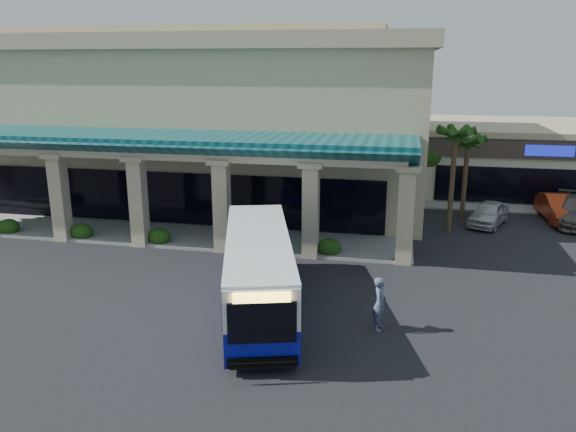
% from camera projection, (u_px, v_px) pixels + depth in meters
% --- Properties ---
extents(ground, '(110.00, 110.00, 0.00)m').
position_uv_depth(ground, '(254.00, 295.00, 23.16)').
color(ground, black).
extents(main_building, '(30.80, 14.80, 11.35)m').
position_uv_depth(main_building, '(200.00, 117.00, 38.32)').
color(main_building, tan).
rests_on(main_building, ground).
extents(arcade, '(30.00, 6.20, 5.70)m').
position_uv_depth(arcade, '(143.00, 186.00, 30.37)').
color(arcade, '#0B3D44').
rests_on(arcade, ground).
extents(strip_mall, '(22.50, 12.50, 4.90)m').
position_uv_depth(strip_mall, '(570.00, 158.00, 41.70)').
color(strip_mall, beige).
rests_on(strip_mall, ground).
extents(palm_0, '(2.40, 2.40, 6.60)m').
position_uv_depth(palm_0, '(453.00, 174.00, 31.03)').
color(palm_0, '#1A3A0F').
rests_on(palm_0, ground).
extents(palm_1, '(2.40, 2.40, 5.80)m').
position_uv_depth(palm_1, '(465.00, 172.00, 33.78)').
color(palm_1, '#1A3A0F').
rests_on(palm_1, ground).
extents(broadleaf_tree, '(2.60, 2.60, 4.81)m').
position_uv_depth(broadleaf_tree, '(428.00, 165.00, 39.02)').
color(broadleaf_tree, '#1A3E0E').
rests_on(broadleaf_tree, ground).
extents(transit_bus, '(5.19, 10.72, 2.92)m').
position_uv_depth(transit_bus, '(258.00, 273.00, 21.60)').
color(transit_bus, '#0B109E').
rests_on(transit_bus, ground).
extents(pedestrian, '(0.53, 0.75, 1.97)m').
position_uv_depth(pedestrian, '(380.00, 304.00, 20.00)').
color(pedestrian, '#4D5571').
rests_on(pedestrian, ground).
extents(car_silver, '(3.09, 4.38, 1.39)m').
position_uv_depth(car_silver, '(489.00, 213.00, 33.08)').
color(car_silver, silver).
rests_on(car_silver, ground).
extents(car_white, '(1.93, 4.87, 1.58)m').
position_uv_depth(car_white, '(559.00, 208.00, 33.88)').
color(car_white, '#A93013').
rests_on(car_white, ground).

